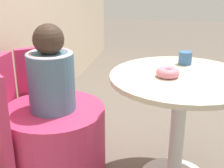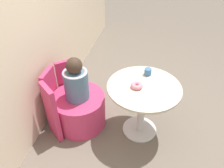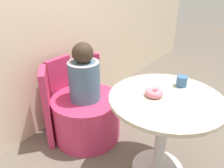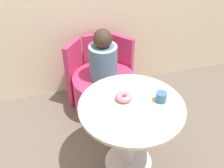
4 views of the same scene
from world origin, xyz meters
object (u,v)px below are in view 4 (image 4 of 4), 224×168
Objects in this scene: tub_chair at (104,93)px; donut at (124,97)px; round_table at (131,121)px; cup at (161,97)px; child_figure at (103,57)px.

donut is at bearing -91.11° from tub_chair.
tub_chair is (-0.02, 0.71, -0.29)m from round_table.
round_table is 1.25× the size of tub_chair.
round_table is 9.96× the size of cup.
cup is (0.23, -0.73, 0.48)m from tub_chair.
child_figure is 0.77m from cup.
child_figure is 0.64m from donut.
tub_chair is 0.91m from cup.
child_figure is 6.56× the size of cup.
tub_chair is 0.42m from child_figure.
tub_chair is at bearing 88.89° from donut.
cup is at bearing -19.67° from donut.
child_figure is 4.16× the size of donut.
round_table is 0.77m from tub_chair.
child_figure is at bearing 88.89° from donut.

